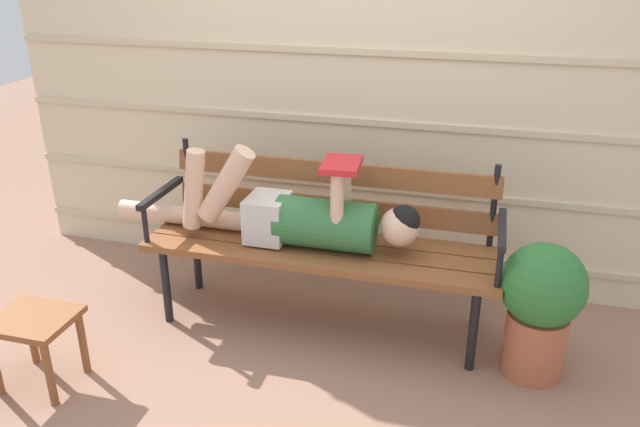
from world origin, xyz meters
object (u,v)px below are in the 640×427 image
at_px(park_bench, 324,233).
at_px(potted_plant, 541,303).
at_px(reclining_person, 299,216).
at_px(footstool, 35,331).

relative_size(park_bench, potted_plant, 2.72).
height_order(park_bench, potted_plant, park_bench).
bearing_deg(potted_plant, reclining_person, 173.79).
height_order(park_bench, footstool, park_bench).
relative_size(park_bench, reclining_person, 1.09).
bearing_deg(footstool, park_bench, 38.58).
relative_size(reclining_person, potted_plant, 2.50).
height_order(reclining_person, potted_plant, reclining_person).
bearing_deg(footstool, reclining_person, 39.17).
bearing_deg(potted_plant, footstool, -162.64).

